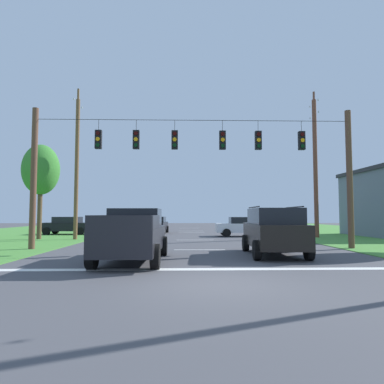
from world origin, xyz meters
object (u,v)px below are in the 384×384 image
object	(u,v)px
overhead_signal_span	(195,168)
distant_car_oncoming	(67,225)
distant_car_crossing_white	(243,226)
distant_car_far_parked	(156,225)
tree_roadside_right	(41,170)
suv_black	(274,230)
utility_pole_mid_right	(315,165)
utility_pole_near_left	(77,166)
pickup_truck	(133,235)

from	to	relation	value
overhead_signal_span	distant_car_oncoming	xyz separation A→B (m)	(-10.51, 12.65, -3.29)
distant_car_crossing_white	distant_car_far_parked	world-z (taller)	same
distant_car_far_parked	tree_roadside_right	bearing A→B (deg)	-134.28
distant_car_crossing_white	distant_car_far_parked	distance (m)	8.56
suv_black	utility_pole_mid_right	xyz separation A→B (m)	(6.09, 10.81, 4.39)
tree_roadside_right	distant_car_oncoming	bearing A→B (deg)	89.86
distant_car_crossing_white	utility_pole_mid_right	distance (m)	7.20
distant_car_oncoming	utility_pole_near_left	xyz separation A→B (m)	(2.56, -6.09, 4.30)
pickup_truck	utility_pole_mid_right	size ratio (longest dim) A/B	0.49
distant_car_crossing_white	pickup_truck	bearing A→B (deg)	-114.88
overhead_signal_span	utility_pole_near_left	world-z (taller)	utility_pole_near_left
overhead_signal_span	distant_car_oncoming	world-z (taller)	overhead_signal_span
pickup_truck	tree_roadside_right	xyz separation A→B (m)	(-8.08, 11.19, 3.83)
distant_car_crossing_white	tree_roadside_right	world-z (taller)	tree_roadside_right
tree_roadside_right	pickup_truck	bearing A→B (deg)	-54.17
distant_car_crossing_white	overhead_signal_span	bearing A→B (deg)	-112.73
pickup_truck	distant_car_far_parked	xyz separation A→B (m)	(-0.62, 18.83, -0.18)
pickup_truck	utility_pole_mid_right	bearing A→B (deg)	46.53
distant_car_oncoming	tree_roadside_right	world-z (taller)	tree_roadside_right
suv_black	utility_pole_mid_right	bearing A→B (deg)	60.58
utility_pole_near_left	distant_car_oncoming	bearing A→B (deg)	112.77
utility_pole_mid_right	suv_black	bearing A→B (deg)	-119.42
distant_car_crossing_white	distant_car_oncoming	distance (m)	14.93
distant_car_oncoming	utility_pole_near_left	bearing A→B (deg)	-67.23
distant_car_far_parked	overhead_signal_span	bearing A→B (deg)	-78.03
distant_car_crossing_white	distant_car_oncoming	world-z (taller)	same
overhead_signal_span	distant_car_crossing_white	world-z (taller)	overhead_signal_span
overhead_signal_span	suv_black	world-z (taller)	overhead_signal_span
tree_roadside_right	utility_pole_near_left	bearing A→B (deg)	-6.52
overhead_signal_span	utility_pole_mid_right	xyz separation A→B (m)	(9.34, 8.11, 1.37)
overhead_signal_span	utility_pole_near_left	xyz separation A→B (m)	(-7.96, 6.57, 1.01)
distant_car_crossing_white	utility_pole_mid_right	bearing A→B (deg)	-19.55
distant_car_oncoming	distant_car_far_parked	xyz separation A→B (m)	(7.44, 1.85, 0.00)
distant_car_oncoming	utility_pole_mid_right	size ratio (longest dim) A/B	0.40
pickup_truck	distant_car_oncoming	xyz separation A→B (m)	(-8.06, 16.98, -0.18)
distant_car_crossing_white	distant_car_far_parked	bearing A→B (deg)	147.80
pickup_truck	distant_car_oncoming	size ratio (longest dim) A/B	1.24
tree_roadside_right	distant_car_crossing_white	bearing A→B (deg)	11.85
distant_car_oncoming	distant_car_far_parked	world-z (taller)	same
suv_black	utility_pole_mid_right	world-z (taller)	utility_pole_mid_right
overhead_signal_span	tree_roadside_right	xyz separation A→B (m)	(-10.53, 6.86, 0.72)
distant_car_oncoming	distant_car_far_parked	size ratio (longest dim) A/B	1.00
overhead_signal_span	distant_car_crossing_white	bearing A→B (deg)	67.27
tree_roadside_right	distant_car_far_parked	bearing A→B (deg)	45.72
suv_black	utility_pole_near_left	xyz separation A→B (m)	(-11.20, 9.26, 4.03)
pickup_truck	distant_car_far_parked	distance (m)	18.84
suv_black	tree_roadside_right	bearing A→B (deg)	145.23
utility_pole_near_left	tree_roadside_right	bearing A→B (deg)	173.48
distant_car_oncoming	utility_pole_mid_right	distance (m)	20.89
distant_car_oncoming	pickup_truck	bearing A→B (deg)	-64.60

